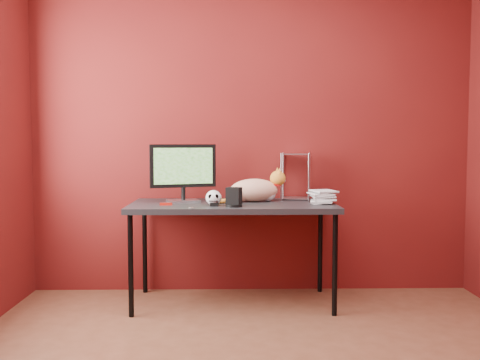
{
  "coord_description": "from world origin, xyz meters",
  "views": [
    {
      "loc": [
        -0.17,
        -2.54,
        1.19
      ],
      "look_at": [
        -0.1,
        1.15,
        0.94
      ],
      "focal_mm": 40.0,
      "sensor_mm": 36.0,
      "label": 1
    }
  ],
  "objects_px": {
    "desk": "(233,210)",
    "cat": "(254,190)",
    "skull_mug": "(214,198)",
    "book_stack": "(313,131)",
    "monitor": "(183,170)",
    "speaker": "(234,198)"
  },
  "relations": [
    {
      "from": "desk",
      "to": "cat",
      "type": "xyz_separation_m",
      "value": [
        0.16,
        0.1,
        0.14
      ]
    },
    {
      "from": "skull_mug",
      "to": "book_stack",
      "type": "bearing_deg",
      "value": 12.55
    },
    {
      "from": "monitor",
      "to": "speaker",
      "type": "distance_m",
      "value": 0.51
    },
    {
      "from": "speaker",
      "to": "cat",
      "type": "bearing_deg",
      "value": 81.93
    },
    {
      "from": "monitor",
      "to": "cat",
      "type": "bearing_deg",
      "value": -15.58
    },
    {
      "from": "skull_mug",
      "to": "speaker",
      "type": "relative_size",
      "value": 0.83
    },
    {
      "from": "skull_mug",
      "to": "book_stack",
      "type": "distance_m",
      "value": 0.88
    },
    {
      "from": "desk",
      "to": "speaker",
      "type": "bearing_deg",
      "value": -88.35
    },
    {
      "from": "monitor",
      "to": "book_stack",
      "type": "xyz_separation_m",
      "value": [
        0.96,
        -0.06,
        0.29
      ]
    },
    {
      "from": "monitor",
      "to": "skull_mug",
      "type": "relative_size",
      "value": 4.29
    },
    {
      "from": "monitor",
      "to": "skull_mug",
      "type": "xyz_separation_m",
      "value": [
        0.23,
        -0.23,
        -0.19
      ]
    },
    {
      "from": "speaker",
      "to": "skull_mug",
      "type": "bearing_deg",
      "value": 175.46
    },
    {
      "from": "cat",
      "to": "book_stack",
      "type": "relative_size",
      "value": 0.49
    },
    {
      "from": "cat",
      "to": "speaker",
      "type": "relative_size",
      "value": 3.89
    },
    {
      "from": "monitor",
      "to": "skull_mug",
      "type": "distance_m",
      "value": 0.37
    },
    {
      "from": "cat",
      "to": "book_stack",
      "type": "xyz_separation_m",
      "value": [
        0.42,
        -0.09,
        0.44
      ]
    },
    {
      "from": "monitor",
      "to": "speaker",
      "type": "xyz_separation_m",
      "value": [
        0.38,
        -0.29,
        -0.18
      ]
    },
    {
      "from": "desk",
      "to": "book_stack",
      "type": "height_order",
      "value": "book_stack"
    },
    {
      "from": "speaker",
      "to": "book_stack",
      "type": "relative_size",
      "value": 0.13
    },
    {
      "from": "desk",
      "to": "monitor",
      "type": "bearing_deg",
      "value": 169.12
    },
    {
      "from": "cat",
      "to": "skull_mug",
      "type": "relative_size",
      "value": 4.66
    },
    {
      "from": "cat",
      "to": "skull_mug",
      "type": "distance_m",
      "value": 0.4
    }
  ]
}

